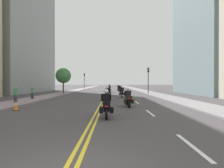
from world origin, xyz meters
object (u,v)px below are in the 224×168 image
Objects in this scene: pedestrian_1 at (32,93)px; street_tree_0 at (63,76)px; traffic_light_near at (148,76)px; motorcycle_3 at (122,93)px; traffic_cone_1 at (16,106)px; pedestrian_0 at (15,94)px; motorcycle_0 at (106,106)px; traffic_light_far at (84,78)px; motorcycle_7 at (118,88)px; motorcycle_6 at (109,89)px; motorcycle_2 at (107,95)px; motorcycle_4 at (108,91)px; motorcycle_5 at (120,90)px; motorcycle_1 at (128,99)px.

street_tree_0 is (0.43, 11.28, 2.40)m from pedestrian_1.
motorcycle_3 is at bearing -125.60° from traffic_light_near.
pedestrian_0 reaches higher than traffic_cone_1.
motorcycle_0 is 0.44× the size of traffic_light_far.
motorcycle_6 is at bearing -114.46° from motorcycle_7.
motorcycle_2 is 13.58m from traffic_light_near.
pedestrian_1 reaches higher than motorcycle_4.
motorcycle_7 reaches higher than motorcycle_0.
pedestrian_1 is (-10.63, -20.90, 0.16)m from motorcycle_7.
motorcycle_3 is at bearing -71.55° from traffic_light_far.
traffic_light_near is 14.95m from street_tree_0.
motorcycle_6 is at bearing 119.44° from motorcycle_5.
pedestrian_0 is (-8.56, -10.98, 0.22)m from motorcycle_4.
motorcycle_6 is 21.85m from pedestrian_0.
motorcycle_5 reaches higher than pedestrian_1.
motorcycle_7 reaches higher than traffic_cone_1.
traffic_cone_1 is at bearing -125.93° from traffic_light_near.
motorcycle_2 is 5.00m from motorcycle_3.
pedestrian_0 is (-10.64, -24.42, 0.19)m from motorcycle_7.
street_tree_0 is (-10.20, -9.62, 2.57)m from motorcycle_7.
motorcycle_4 is 1.28× the size of pedestrian_0.
motorcycle_2 is 17.90m from motorcycle_6.
pedestrian_0 is (-8.63, -2.21, 0.19)m from motorcycle_2.
motorcycle_1 is at bearing 13.46° from traffic_cone_1.
traffic_cone_1 is at bearing 155.08° from motorcycle_0.
motorcycle_7 is at bearing 83.52° from motorcycle_0.
motorcycle_0 is 0.97× the size of motorcycle_4.
pedestrian_1 is at bearing -159.45° from motorcycle_3.
pedestrian_0 is at bearing -112.33° from motorcycle_7.
traffic_light_near reaches higher than motorcycle_5.
motorcycle_3 is 8.81m from traffic_light_near.
motorcycle_2 is 8.73m from pedestrian_1.
traffic_light_far reaches higher than street_tree_0.
motorcycle_7 reaches higher than motorcycle_1.
street_tree_0 is at bearing 126.49° from pedestrian_0.
traffic_light_far is at bearing -5.16° from pedestrian_1.
motorcycle_6 is 1.30× the size of pedestrian_0.
traffic_light_far is (-7.78, 41.96, 2.65)m from motorcycle_0.
pedestrian_1 is (-1.00, -31.63, -2.46)m from traffic_light_far.
pedestrian_1 is at bearing -127.08° from motorcycle_5.
traffic_light_far is at bearing 91.95° from traffic_cone_1.
pedestrian_0 is (-1.00, -35.15, -2.44)m from traffic_light_far.
pedestrian_1 is at bearing 127.29° from motorcycle_0.
traffic_light_near is (6.72, 11.53, 2.50)m from motorcycle_2.
motorcycle_3 is 0.46× the size of traffic_light_far.
traffic_cone_1 is 39.51m from traffic_light_far.
traffic_light_far reaches higher than motorcycle_3.
motorcycle_5 is 5.84m from traffic_light_near.
motorcycle_6 is at bearing 33.14° from street_tree_0.
motorcycle_0 reaches higher than motorcycle_4.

